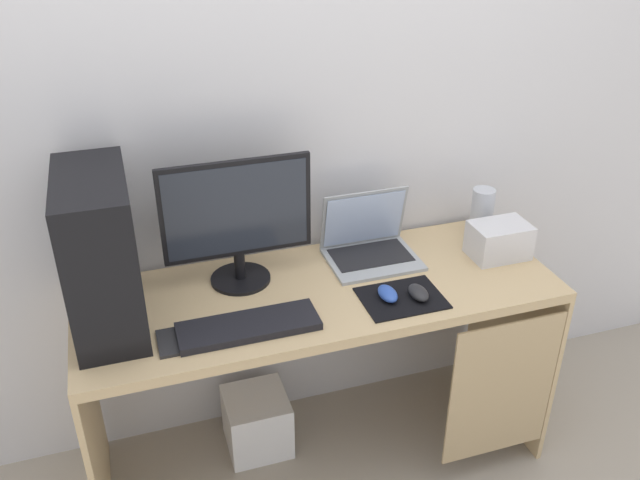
% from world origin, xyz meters
% --- Properties ---
extents(ground_plane, '(8.00, 8.00, 0.00)m').
position_xyz_m(ground_plane, '(0.00, 0.00, 0.00)').
color(ground_plane, '#9E9384').
extents(wall_back, '(4.00, 0.05, 2.60)m').
position_xyz_m(wall_back, '(0.00, 0.32, 1.30)').
color(wall_back, silver).
rests_on(wall_back, ground_plane).
extents(desk, '(1.56, 0.57, 0.74)m').
position_xyz_m(desk, '(0.02, -0.01, 0.60)').
color(desk, tan).
rests_on(desk, ground_plane).
extents(pc_tower, '(0.20, 0.42, 0.47)m').
position_xyz_m(pc_tower, '(-0.65, 0.02, 0.98)').
color(pc_tower, black).
rests_on(pc_tower, desk).
extents(monitor, '(0.48, 0.20, 0.43)m').
position_xyz_m(monitor, '(-0.24, 0.12, 0.97)').
color(monitor, black).
rests_on(monitor, desk).
extents(laptop, '(0.31, 0.24, 0.23)m').
position_xyz_m(laptop, '(0.23, 0.14, 0.79)').
color(laptop, '#9EA3A8').
rests_on(laptop, desk).
extents(speaker, '(0.08, 0.08, 0.18)m').
position_xyz_m(speaker, '(0.68, 0.17, 0.84)').
color(speaker, '#B7BCC6').
rests_on(speaker, desk).
extents(projector, '(0.20, 0.14, 0.12)m').
position_xyz_m(projector, '(0.66, 0.01, 0.81)').
color(projector, silver).
rests_on(projector, desk).
extents(keyboard, '(0.42, 0.14, 0.02)m').
position_xyz_m(keyboard, '(-0.27, -0.15, 0.76)').
color(keyboard, black).
rests_on(keyboard, desk).
extents(mousepad, '(0.26, 0.20, 0.00)m').
position_xyz_m(mousepad, '(0.23, -0.14, 0.75)').
color(mousepad, black).
rests_on(mousepad, desk).
extents(mouse_left, '(0.06, 0.10, 0.03)m').
position_xyz_m(mouse_left, '(0.18, -0.13, 0.77)').
color(mouse_left, '#2D51B2').
rests_on(mouse_left, mousepad).
extents(mouse_right, '(0.06, 0.10, 0.03)m').
position_xyz_m(mouse_right, '(0.28, -0.15, 0.77)').
color(mouse_right, '#232326').
rests_on(mouse_right, mousepad).
extents(cell_phone, '(0.07, 0.13, 0.01)m').
position_xyz_m(cell_phone, '(-0.50, -0.15, 0.75)').
color(cell_phone, '#232326').
rests_on(cell_phone, desk).
extents(subwoofer, '(0.23, 0.23, 0.23)m').
position_xyz_m(subwoofer, '(-0.21, 0.11, 0.12)').
color(subwoofer, white).
rests_on(subwoofer, ground_plane).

